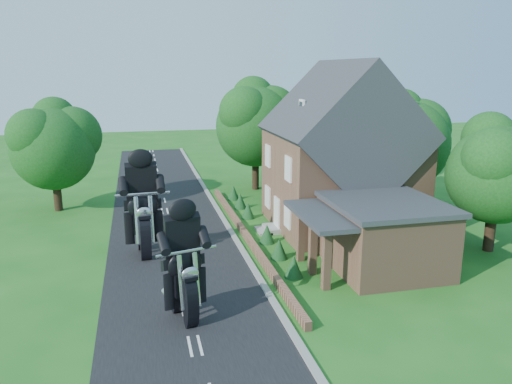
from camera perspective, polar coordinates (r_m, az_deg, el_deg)
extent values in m
plane|color=#1C5818|center=(24.17, -8.68, -9.86)|extent=(120.00, 120.00, 0.00)
cube|color=black|center=(24.17, -8.68, -9.84)|extent=(7.00, 80.00, 0.02)
cube|color=gray|center=(24.66, -0.10, -9.05)|extent=(0.30, 80.00, 0.12)
cube|color=#916349|center=(29.30, -1.13, -4.98)|extent=(0.30, 22.00, 0.40)
cube|color=#916349|center=(31.31, 9.60, 1.38)|extent=(8.00, 8.00, 6.00)
cube|color=#292C31|center=(30.82, 9.82, 6.83)|extent=(8.48, 8.64, 8.48)
cube|color=#916349|center=(31.45, 13.50, 12.65)|extent=(0.60, 0.90, 1.60)
cube|color=white|center=(29.75, 5.26, 9.63)|extent=(0.12, 0.80, 0.90)
cube|color=black|center=(29.73, 5.15, 9.63)|extent=(0.04, 0.55, 0.65)
cube|color=white|center=(30.47, 2.39, -2.57)|extent=(0.10, 1.10, 2.10)
cube|color=gray|center=(30.65, 1.76, -4.23)|extent=(0.80, 1.60, 0.30)
cube|color=gray|center=(30.55, 0.85, -4.43)|extent=(0.80, 1.60, 0.15)
cube|color=white|center=(28.29, 3.62, -2.72)|extent=(0.10, 1.10, 1.40)
cube|color=black|center=(28.29, 3.58, -2.72)|extent=(0.04, 0.92, 1.22)
cube|color=white|center=(32.37, 1.34, -0.57)|extent=(0.10, 1.10, 1.40)
cube|color=black|center=(32.36, 1.31, -0.57)|extent=(0.04, 0.92, 1.22)
cube|color=white|center=(27.65, 3.70, 2.65)|extent=(0.10, 1.10, 1.40)
cube|color=black|center=(27.64, 3.66, 2.65)|extent=(0.04, 0.92, 1.22)
cube|color=white|center=(31.81, 1.37, 4.15)|extent=(0.10, 1.10, 1.40)
cube|color=black|center=(31.80, 1.33, 4.15)|extent=(0.04, 0.92, 1.22)
cube|color=#916349|center=(25.56, 14.37, -4.97)|extent=(5.00, 5.60, 3.20)
cube|color=#292C31|center=(25.07, 14.60, -1.24)|extent=(5.30, 5.94, 0.24)
cube|color=#292C31|center=(23.90, 7.95, -2.58)|extent=(2.60, 5.32, 0.22)
cube|color=#916349|center=(22.60, 8.06, -7.71)|extent=(0.35, 0.35, 2.80)
cube|color=#916349|center=(24.17, 6.50, -6.21)|extent=(0.35, 0.35, 2.80)
cube|color=#916349|center=(25.77, 5.14, -4.89)|extent=(0.35, 0.35, 2.80)
cylinder|color=black|center=(30.05, 25.56, -3.50)|extent=(0.56, 0.56, 2.80)
sphere|color=#124114|center=(29.40, 26.13, 1.79)|extent=(5.20, 5.20, 5.20)
sphere|color=#124114|center=(28.05, 25.91, 3.46)|extent=(3.22, 3.22, 3.22)
sphere|color=#124114|center=(29.98, 25.39, 5.61)|extent=(2.86, 2.86, 2.86)
cylinder|color=black|center=(36.48, 16.68, 0.34)|extent=(0.56, 0.56, 3.00)
sphere|color=#124114|center=(35.91, 17.02, 5.23)|extent=(6.00, 6.00, 6.00)
sphere|color=#124114|center=(37.00, 18.47, 6.77)|extent=(4.32, 4.32, 4.32)
sphere|color=#124114|center=(34.46, 16.40, 6.95)|extent=(3.72, 3.72, 3.72)
sphere|color=#124114|center=(36.76, 16.45, 8.76)|extent=(3.30, 3.30, 3.30)
cylinder|color=black|center=(41.92, 8.64, 2.88)|extent=(0.56, 0.56, 3.60)
sphere|color=#124114|center=(41.38, 8.83, 8.03)|extent=(7.20, 7.20, 7.20)
sphere|color=#124114|center=(42.58, 10.56, 9.58)|extent=(5.18, 5.18, 5.18)
sphere|color=#124114|center=(39.79, 7.79, 9.92)|extent=(4.46, 4.46, 4.46)
sphere|color=#124114|center=(42.58, 8.34, 11.61)|extent=(3.96, 3.96, 3.96)
cylinder|color=black|center=(41.04, 0.31, 2.67)|extent=(0.56, 0.56, 3.40)
sphere|color=#124114|center=(40.52, 0.32, 7.47)|extent=(6.40, 6.40, 6.40)
sphere|color=#124114|center=(41.40, 2.06, 8.94)|extent=(4.61, 4.61, 4.61)
sphere|color=#124114|center=(39.21, -0.95, 9.14)|extent=(3.97, 3.97, 3.97)
sphere|color=#124114|center=(41.59, 0.03, 10.74)|extent=(3.52, 3.52, 3.52)
cylinder|color=black|center=(37.42, -21.42, 0.13)|extent=(0.56, 0.56, 2.80)
sphere|color=#124114|center=(36.89, -21.82, 4.57)|extent=(5.60, 5.60, 5.60)
sphere|color=#124114|center=(37.16, -19.89, 6.11)|extent=(4.03, 4.03, 4.03)
sphere|color=#124114|center=(36.08, -23.70, 6.01)|extent=(3.47, 3.47, 3.47)
sphere|color=#124114|center=(37.75, -21.70, 7.78)|extent=(3.08, 3.08, 3.08)
cone|color=#123A19|center=(24.00, 4.34, -8.49)|extent=(0.90, 0.90, 1.10)
cone|color=#123A19|center=(26.22, 2.66, -6.48)|extent=(0.90, 0.90, 1.10)
cone|color=#123A19|center=(28.49, 1.27, -4.79)|extent=(0.90, 0.90, 1.10)
cone|color=#123A19|center=(33.13, -0.93, -2.11)|extent=(0.90, 0.90, 1.10)
cone|color=#123A19|center=(35.49, -1.81, -1.03)|extent=(0.90, 0.90, 1.10)
cone|color=#123A19|center=(37.87, -2.58, -0.08)|extent=(0.90, 0.90, 1.10)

